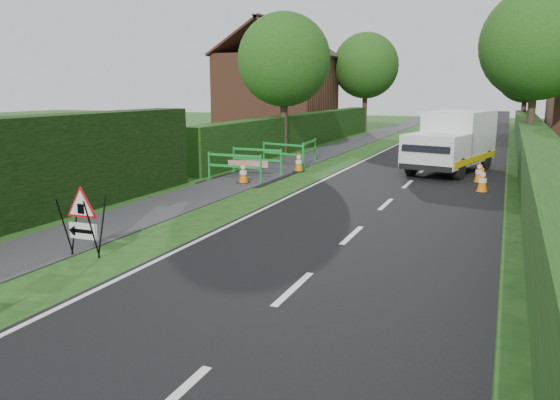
# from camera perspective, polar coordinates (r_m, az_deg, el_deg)

# --- Properties ---
(ground) EXTENTS (120.00, 120.00, 0.00)m
(ground) POSITION_cam_1_polar(r_m,az_deg,el_deg) (9.13, -15.95, -8.91)
(ground) COLOR #174212
(ground) RESTS_ON ground
(road_surface) EXTENTS (6.00, 90.00, 0.02)m
(road_surface) POSITION_cam_1_polar(r_m,az_deg,el_deg) (41.85, 18.63, 6.62)
(road_surface) COLOR black
(road_surface) RESTS_ON ground
(footpath) EXTENTS (2.00, 90.00, 0.02)m
(footpath) POSITION_cam_1_polar(r_m,az_deg,el_deg) (42.59, 11.19, 7.08)
(footpath) COLOR #2D2D30
(footpath) RESTS_ON ground
(hedge_west_far) EXTENTS (1.00, 24.00, 1.80)m
(hedge_west_far) POSITION_cam_1_polar(r_m,az_deg,el_deg) (30.64, 2.56, 5.64)
(hedge_west_far) COLOR #14380F
(hedge_west_far) RESTS_ON ground
(hedge_east) EXTENTS (1.20, 50.00, 1.50)m
(hedge_east) POSITION_cam_1_polar(r_m,az_deg,el_deg) (22.87, 25.05, 2.58)
(hedge_east) COLOR #14380F
(hedge_east) RESTS_ON ground
(house_west) EXTENTS (7.50, 7.40, 7.88)m
(house_west) POSITION_cam_1_polar(r_m,az_deg,el_deg) (39.75, -0.27, 11.17)
(house_west) COLOR brown
(house_west) RESTS_ON ground
(tree_nw) EXTENTS (4.40, 4.40, 6.70)m
(tree_nw) POSITION_cam_1_polar(r_m,az_deg,el_deg) (26.64, 0.43, 14.43)
(tree_nw) COLOR #2D2116
(tree_nw) RESTS_ON ground
(tree_ne) EXTENTS (5.20, 5.20, 7.79)m
(tree_ne) POSITION_cam_1_polar(r_m,az_deg,el_deg) (28.72, 25.31, 14.54)
(tree_ne) COLOR #2D2116
(tree_ne) RESTS_ON ground
(tree_fw) EXTENTS (4.80, 4.80, 7.24)m
(tree_fw) POSITION_cam_1_polar(r_m,az_deg,el_deg) (41.89, 8.96, 13.69)
(tree_fw) COLOR #2D2116
(tree_fw) RESTS_ON ground
(tree_fe) EXTENTS (4.20, 4.20, 6.33)m
(tree_fe) POSITION_cam_1_polar(r_m,az_deg,el_deg) (44.66, 24.38, 11.91)
(tree_fe) COLOR #2D2116
(tree_fe) RESTS_ON ground
(triangle_sign) EXTENTS (0.81, 0.81, 1.14)m
(triangle_sign) POSITION_cam_1_polar(r_m,az_deg,el_deg) (10.81, -20.13, -1.60)
(triangle_sign) COLOR black
(triangle_sign) RESTS_ON ground
(works_van) EXTENTS (3.08, 5.34, 2.29)m
(works_van) POSITION_cam_1_polar(r_m,az_deg,el_deg) (21.83, 17.61, 5.96)
(works_van) COLOR silver
(works_van) RESTS_ON ground
(traffic_cone_0) EXTENTS (0.38, 0.38, 0.79)m
(traffic_cone_0) POSITION_cam_1_polar(r_m,az_deg,el_deg) (17.81, 20.40, 1.97)
(traffic_cone_0) COLOR black
(traffic_cone_0) RESTS_ON ground
(traffic_cone_1) EXTENTS (0.38, 0.38, 0.79)m
(traffic_cone_1) POSITION_cam_1_polar(r_m,az_deg,el_deg) (19.62, 20.11, 2.81)
(traffic_cone_1) COLOR black
(traffic_cone_1) RESTS_ON ground
(traffic_cone_2) EXTENTS (0.38, 0.38, 0.79)m
(traffic_cone_2) POSITION_cam_1_polar(r_m,az_deg,el_deg) (22.86, 20.34, 3.93)
(traffic_cone_2) COLOR black
(traffic_cone_2) RESTS_ON ground
(traffic_cone_3) EXTENTS (0.38, 0.38, 0.79)m
(traffic_cone_3) POSITION_cam_1_polar(r_m,az_deg,el_deg) (18.38, -3.86, 2.95)
(traffic_cone_3) COLOR black
(traffic_cone_3) RESTS_ON ground
(traffic_cone_4) EXTENTS (0.38, 0.38, 0.79)m
(traffic_cone_4) POSITION_cam_1_polar(r_m,az_deg,el_deg) (21.02, 1.97, 4.04)
(traffic_cone_4) COLOR black
(traffic_cone_4) RESTS_ON ground
(ped_barrier_0) EXTENTS (2.07, 0.41, 1.00)m
(ped_barrier_0) POSITION_cam_1_polar(r_m,az_deg,el_deg) (18.61, -4.79, 3.77)
(ped_barrier_0) COLOR green
(ped_barrier_0) RESTS_ON ground
(ped_barrier_1) EXTENTS (2.08, 0.46, 1.00)m
(ped_barrier_1) POSITION_cam_1_polar(r_m,az_deg,el_deg) (20.36, -2.42, 4.47)
(ped_barrier_1) COLOR green
(ped_barrier_1) RESTS_ON ground
(ped_barrier_2) EXTENTS (2.08, 0.85, 1.00)m
(ped_barrier_2) POSITION_cam_1_polar(r_m,az_deg,el_deg) (22.22, 0.32, 5.07)
(ped_barrier_2) COLOR green
(ped_barrier_2) RESTS_ON ground
(ped_barrier_3) EXTENTS (0.52, 2.08, 1.00)m
(ped_barrier_3) POSITION_cam_1_polar(r_m,az_deg,el_deg) (23.22, 3.07, 5.33)
(ped_barrier_3) COLOR green
(ped_barrier_3) RESTS_ON ground
(redwhite_plank) EXTENTS (1.48, 0.33, 0.25)m
(redwhite_plank) POSITION_cam_1_polar(r_m,az_deg,el_deg) (20.00, -3.36, 2.51)
(redwhite_plank) COLOR red
(redwhite_plank) RESTS_ON ground
(hatchback_car) EXTENTS (1.75, 3.89, 1.30)m
(hatchback_car) POSITION_cam_1_polar(r_m,az_deg,el_deg) (33.35, 16.66, 6.77)
(hatchback_car) COLOR white
(hatchback_car) RESTS_ON ground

